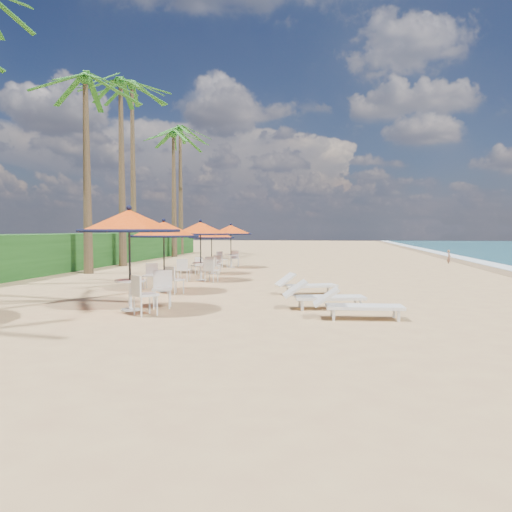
{
  "coord_description": "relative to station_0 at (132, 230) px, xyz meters",
  "views": [
    {
      "loc": [
        0.24,
        -11.91,
        2.01
      ],
      "look_at": [
        -2.1,
        3.26,
        1.2
      ],
      "focal_mm": 35.0,
      "sensor_mm": 36.0,
      "label": 1
    }
  ],
  "objects": [
    {
      "name": "lounger_near",
      "position": [
        5.42,
        -0.41,
        -1.66
      ],
      "size": [
        2.04,
        0.79,
        0.72
      ],
      "rotation": [
        0.0,
        0.0,
        0.09
      ],
      "color": "white",
      "rests_on": "ground"
    },
    {
      "name": "lounger_far",
      "position": [
        4.05,
        3.7,
        -1.68
      ],
      "size": [
        1.99,
        1.28,
        0.68
      ],
      "rotation": [
        0.0,
        0.0,
        0.39
      ],
      "color": "white",
      "rests_on": "ground"
    },
    {
      "name": "palm_7",
      "position": [
        -7.4,
        27.76,
        7.53
      ],
      "size": [
        5.0,
        5.0,
        10.4
      ],
      "color": "brown",
      "rests_on": "ground"
    },
    {
      "name": "palm_3",
      "position": [
        -6.15,
        9.63,
        6.3
      ],
      "size": [
        5.0,
        5.0,
        9.08
      ],
      "color": "brown",
      "rests_on": "ground"
    },
    {
      "name": "lounger_mid",
      "position": [
        4.63,
        0.94,
        -1.65
      ],
      "size": [
        2.15,
        1.03,
        0.74
      ],
      "rotation": [
        0.0,
        0.0,
        0.19
      ],
      "color": "white",
      "rests_on": "ground"
    },
    {
      "name": "station_4",
      "position": [
        -0.46,
        14.26,
        -0.2
      ],
      "size": [
        2.26,
        2.26,
        2.35
      ],
      "color": "black",
      "rests_on": "ground"
    },
    {
      "name": "palm_4",
      "position": [
        -6.58,
        14.4,
        7.44
      ],
      "size": [
        5.0,
        5.0,
        10.3
      ],
      "color": "brown",
      "rests_on": "ground"
    },
    {
      "name": "scrub_hedge",
      "position": [
        -8.83,
        11.18,
        -1.1
      ],
      "size": [
        3.0,
        40.0,
        1.8
      ],
      "primitive_type": "cube",
      "color": "#194716",
      "rests_on": "ground"
    },
    {
      "name": "person",
      "position": [
        11.67,
        18.82,
        -1.56
      ],
      "size": [
        0.32,
        0.38,
        0.88
      ],
      "primitive_type": "imported",
      "rotation": [
        0.0,
        0.0,
        1.17
      ],
      "color": "#8E6048",
      "rests_on": "ground"
    },
    {
      "name": "palm_6",
      "position": [
        -6.72,
        23.93,
        6.49
      ],
      "size": [
        5.0,
        5.0,
        9.29
      ],
      "color": "brown",
      "rests_on": "ground"
    },
    {
      "name": "station_1",
      "position": [
        -0.5,
        3.76,
        -0.18
      ],
      "size": [
        2.28,
        2.28,
        2.38
      ],
      "color": "black",
      "rests_on": "ground"
    },
    {
      "name": "station_2",
      "position": [
        -0.26,
        7.42,
        -0.23
      ],
      "size": [
        2.32,
        2.41,
        2.42
      ],
      "color": "black",
      "rests_on": "ground"
    },
    {
      "name": "palm_5",
      "position": [
        -8.29,
        20.08,
        8.81
      ],
      "size": [
        5.0,
        5.0,
        11.78
      ],
      "color": "brown",
      "rests_on": "ground"
    },
    {
      "name": "ground",
      "position": [
        4.67,
        0.18,
        -2.0
      ],
      "size": [
        160.0,
        160.0,
        0.0
      ],
      "primitive_type": "plane",
      "color": "tan",
      "rests_on": "ground"
    },
    {
      "name": "station_0",
      "position": [
        0.0,
        0.0,
        0.0
      ],
      "size": [
        2.51,
        2.51,
        2.62
      ],
      "color": "black",
      "rests_on": "ground"
    },
    {
      "name": "station_3",
      "position": [
        -0.57,
        10.4,
        -0.4
      ],
      "size": [
        2.09,
        2.09,
        2.18
      ],
      "color": "black",
      "rests_on": "ground"
    }
  ]
}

